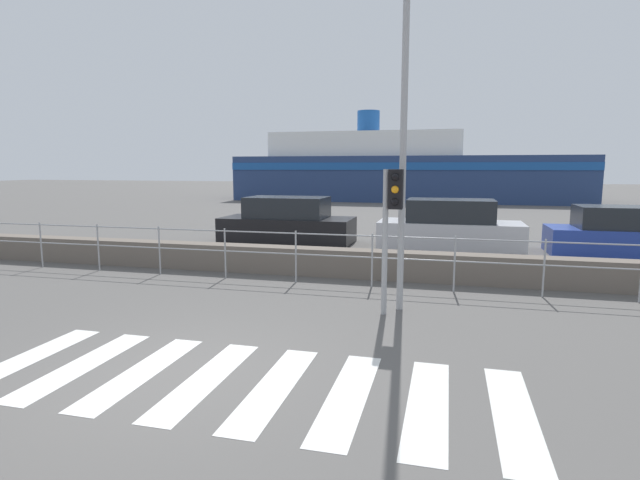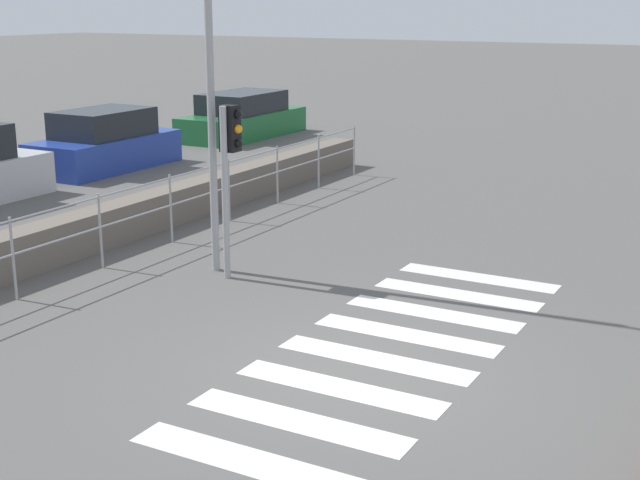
% 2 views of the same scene
% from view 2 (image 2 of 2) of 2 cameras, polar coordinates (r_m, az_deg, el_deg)
% --- Properties ---
extents(ground_plane, '(160.00, 160.00, 0.00)m').
position_cam_2_polar(ground_plane, '(10.07, 2.43, -8.56)').
color(ground_plane, '#565451').
extents(crosswalk, '(6.75, 2.40, 0.01)m').
position_cam_2_polar(crosswalk, '(10.84, 4.61, -6.81)').
color(crosswalk, silver).
rests_on(crosswalk, ground_plane).
extents(harbor_fence, '(20.97, 0.04, 1.19)m').
position_cam_2_polar(harbor_fence, '(12.94, -19.11, -0.36)').
color(harbor_fence, '#9EA0A3').
rests_on(harbor_fence, ground_plane).
extents(traffic_light_far, '(0.34, 0.32, 2.57)m').
position_cam_2_polar(traffic_light_far, '(13.13, -5.85, 5.61)').
color(traffic_light_far, '#9EA0A3').
rests_on(traffic_light_far, ground_plane).
extents(streetlamp, '(0.32, 0.98, 6.54)m').
position_cam_2_polar(streetlamp, '(13.20, -6.62, 14.82)').
color(streetlamp, '#9EA0A3').
rests_on(streetlamp, ground_plane).
extents(parked_car_blue, '(3.87, 1.75, 1.46)m').
position_cam_2_polar(parked_car_blue, '(22.67, -13.63, 6.01)').
color(parked_car_blue, '#233D9E').
rests_on(parked_car_blue, ground_plane).
extents(parked_car_green, '(4.51, 1.87, 1.36)m').
position_cam_2_polar(parked_car_green, '(27.46, -4.97, 7.80)').
color(parked_car_green, '#1E6633').
rests_on(parked_car_green, ground_plane).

